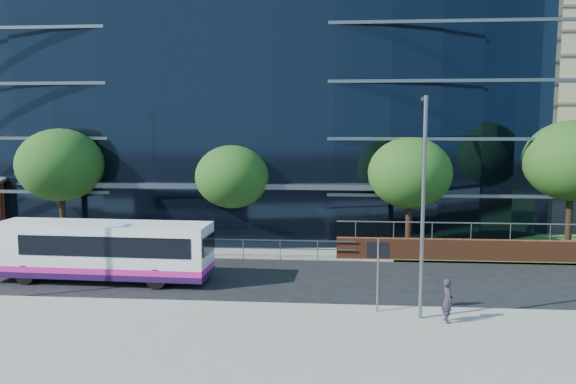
# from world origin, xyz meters

# --- Properties ---
(ground) EXTENTS (200.00, 200.00, 0.00)m
(ground) POSITION_xyz_m (0.00, 0.00, 0.00)
(ground) COLOR black
(ground) RESTS_ON ground
(pavement_near) EXTENTS (80.00, 8.00, 0.15)m
(pavement_near) POSITION_xyz_m (0.00, -5.00, 0.07)
(pavement_near) COLOR gray
(pavement_near) RESTS_ON ground
(kerb) EXTENTS (80.00, 0.25, 0.16)m
(kerb) POSITION_xyz_m (0.00, -1.00, 0.08)
(kerb) COLOR gray
(kerb) RESTS_ON ground
(yellow_line_outer) EXTENTS (80.00, 0.08, 0.01)m
(yellow_line_outer) POSITION_xyz_m (0.00, -0.80, 0.01)
(yellow_line_outer) COLOR gold
(yellow_line_outer) RESTS_ON ground
(yellow_line_inner) EXTENTS (80.00, 0.08, 0.01)m
(yellow_line_inner) POSITION_xyz_m (0.00, -0.65, 0.01)
(yellow_line_inner) COLOR gold
(yellow_line_inner) RESTS_ON ground
(far_forecourt) EXTENTS (50.00, 8.00, 0.10)m
(far_forecourt) POSITION_xyz_m (-6.00, 11.00, 0.05)
(far_forecourt) COLOR gray
(far_forecourt) RESTS_ON ground
(glass_office) EXTENTS (44.00, 23.10, 16.00)m
(glass_office) POSITION_xyz_m (-4.00, 20.85, 8.00)
(glass_office) COLOR black
(glass_office) RESTS_ON ground
(guard_railings) EXTENTS (24.00, 0.05, 1.10)m
(guard_railings) POSITION_xyz_m (-8.00, 7.00, 0.82)
(guard_railings) COLOR slate
(guard_railings) RESTS_ON ground
(apartment_block) EXTENTS (60.00, 42.00, 30.00)m
(apartment_block) POSITION_xyz_m (32.00, 57.21, 11.11)
(apartment_block) COLOR #2D511E
(apartment_block) RESTS_ON ground
(street_sign) EXTENTS (0.85, 0.09, 2.80)m
(street_sign) POSITION_xyz_m (4.50, -1.59, 2.15)
(street_sign) COLOR slate
(street_sign) RESTS_ON pavement_near
(tree_far_a) EXTENTS (4.95, 4.95, 6.98)m
(tree_far_a) POSITION_xyz_m (-13.00, 9.00, 4.86)
(tree_far_a) COLOR black
(tree_far_a) RESTS_ON ground
(tree_far_b) EXTENTS (4.29, 4.29, 6.05)m
(tree_far_b) POSITION_xyz_m (-3.00, 9.50, 4.21)
(tree_far_b) COLOR black
(tree_far_b) RESTS_ON ground
(tree_far_c) EXTENTS (4.62, 4.62, 6.51)m
(tree_far_c) POSITION_xyz_m (7.00, 9.00, 4.54)
(tree_far_c) COLOR black
(tree_far_c) RESTS_ON ground
(tree_far_d) EXTENTS (5.28, 5.28, 7.44)m
(tree_far_d) POSITION_xyz_m (16.00, 10.00, 5.19)
(tree_far_d) COLOR black
(tree_far_d) RESTS_ON ground
(tree_dist_e) EXTENTS (4.62, 4.62, 6.51)m
(tree_dist_e) POSITION_xyz_m (24.00, 40.00, 4.54)
(tree_dist_e) COLOR black
(tree_dist_e) RESTS_ON ground
(streetlight_east) EXTENTS (0.15, 0.77, 8.00)m
(streetlight_east) POSITION_xyz_m (6.00, -2.17, 4.44)
(streetlight_east) COLOR slate
(streetlight_east) RESTS_ON pavement_near
(city_bus) EXTENTS (10.06, 2.65, 2.70)m
(city_bus) POSITION_xyz_m (-7.63, 2.20, 1.43)
(city_bus) COLOR white
(city_bus) RESTS_ON ground
(pedestrian) EXTENTS (0.45, 0.62, 1.58)m
(pedestrian) POSITION_xyz_m (6.89, -2.54, 0.94)
(pedestrian) COLOR #2C2233
(pedestrian) RESTS_ON pavement_near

